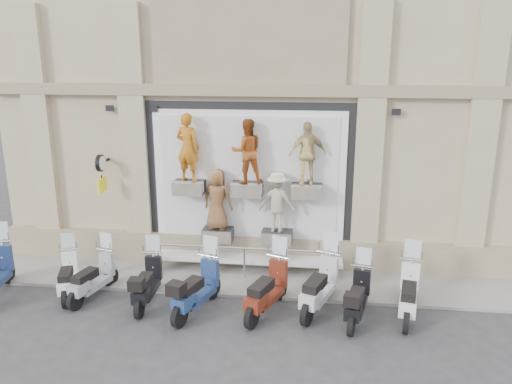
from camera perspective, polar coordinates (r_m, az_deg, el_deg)
ground at (r=11.55m, az=-2.79°, el=-14.29°), size 90.00×90.00×0.00m
sidewalk at (r=13.37m, az=-1.27°, el=-9.71°), size 16.00×2.20×0.08m
building at (r=16.97m, az=1.05°, el=16.38°), size 14.00×8.60×12.00m
shop_vitrine at (r=13.16m, az=-0.73°, el=0.82°), size 5.60×0.84×4.30m
guard_rail at (r=13.10m, az=-1.34°, el=-8.22°), size 5.06×0.10×0.93m
clock_sign_bracket at (r=13.88m, az=-17.28°, el=2.60°), size 0.10×0.80×1.02m
scooter_b at (r=13.07m, az=-20.81°, el=-8.18°), size 1.06×1.81×1.42m
scooter_c at (r=12.74m, az=-18.22°, el=-8.42°), size 0.96×1.88×1.47m
scooter_d at (r=12.10m, az=-12.37°, el=-9.19°), size 0.61×1.87×1.51m
scooter_e at (r=11.53m, az=-6.82°, el=-9.87°), size 1.17×2.09×1.63m
scooter_f at (r=11.40m, az=1.27°, el=-10.02°), size 1.25×2.10×1.65m
scooter_g at (r=11.60m, az=7.32°, el=-9.57°), size 1.28×2.15×1.68m
scooter_h at (r=11.37m, az=11.58°, el=-10.84°), size 0.96×1.92×1.50m
scooter_i at (r=11.77m, az=17.14°, el=-10.00°), size 0.97×2.06×1.61m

